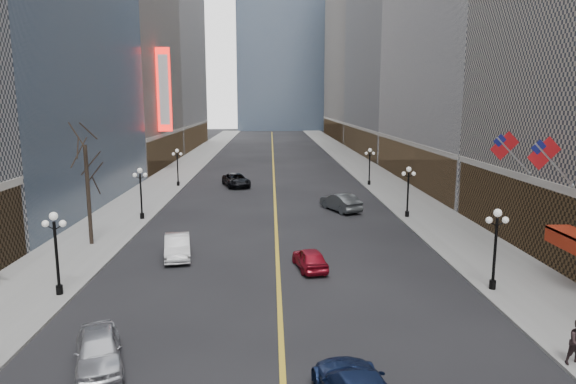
{
  "coord_description": "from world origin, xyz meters",
  "views": [
    {
      "loc": [
        -0.41,
        3.42,
        10.38
      ],
      "look_at": [
        0.2,
        21.38,
        7.19
      ],
      "focal_mm": 32.0,
      "sensor_mm": 36.0,
      "label": 1
    }
  ],
  "objects": [
    {
      "name": "sidewalk_east",
      "position": [
        14.0,
        70.0,
        0.07
      ],
      "size": [
        6.0,
        230.0,
        0.15
      ],
      "primitive_type": "cube",
      "color": "gray",
      "rests_on": "ground"
    },
    {
      "name": "sidewalk_west",
      "position": [
        -14.0,
        70.0,
        0.07
      ],
      "size": [
        6.0,
        230.0,
        0.15
      ],
      "primitive_type": "cube",
      "color": "gray",
      "rests_on": "ground"
    },
    {
      "name": "lane_line",
      "position": [
        0.0,
        80.0,
        0.01
      ],
      "size": [
        0.25,
        200.0,
        0.02
      ],
      "primitive_type": "cube",
      "color": "gold",
      "rests_on": "ground"
    },
    {
      "name": "bldg_east_c",
      "position": [
        29.88,
        106.0,
        24.18
      ],
      "size": [
        26.6,
        40.6,
        48.8
      ],
      "color": "gray",
      "rests_on": "ground"
    },
    {
      "name": "bldg_east_d",
      "position": [
        29.9,
        149.0,
        31.17
      ],
      "size": [
        26.6,
        46.6,
        62.8
      ],
      "color": "gray",
      "rests_on": "ground"
    },
    {
      "name": "bldg_west_c",
      "position": [
        -29.88,
        87.0,
        25.19
      ],
      "size": [
        26.6,
        30.6,
        50.8
      ],
      "color": "gray",
      "rests_on": "ground"
    },
    {
      "name": "streetlamp_east_1",
      "position": [
        11.8,
        30.0,
        2.9
      ],
      "size": [
        1.26,
        0.44,
        4.52
      ],
      "color": "black",
      "rests_on": "sidewalk_east"
    },
    {
      "name": "streetlamp_east_2",
      "position": [
        11.8,
        48.0,
        2.9
      ],
      "size": [
        1.26,
        0.44,
        4.52
      ],
      "color": "black",
      "rests_on": "sidewalk_east"
    },
    {
      "name": "streetlamp_east_3",
      "position": [
        11.8,
        66.0,
        2.9
      ],
      "size": [
        1.26,
        0.44,
        4.52
      ],
      "color": "black",
      "rests_on": "sidewalk_east"
    },
    {
      "name": "streetlamp_west_1",
      "position": [
        -11.8,
        30.0,
        2.9
      ],
      "size": [
        1.26,
        0.44,
        4.52
      ],
      "color": "black",
      "rests_on": "sidewalk_west"
    },
    {
      "name": "streetlamp_west_2",
      "position": [
        -11.8,
        48.0,
        2.9
      ],
      "size": [
        1.26,
        0.44,
        4.52
      ],
      "color": "black",
      "rests_on": "sidewalk_west"
    },
    {
      "name": "streetlamp_west_3",
      "position": [
        -11.8,
        66.0,
        2.9
      ],
      "size": [
        1.26,
        0.44,
        4.52
      ],
      "color": "black",
      "rests_on": "sidewalk_west"
    },
    {
      "name": "flag_4",
      "position": [
        15.31,
        32.0,
        7.29
      ],
      "size": [
        2.87,
        0.12,
        2.87
      ],
      "color": "#B2B2B7",
      "rests_on": "ground"
    },
    {
      "name": "flag_5",
      "position": [
        15.31,
        37.0,
        7.29
      ],
      "size": [
        2.87,
        0.12,
        2.87
      ],
      "color": "#B2B2B7",
      "rests_on": "ground"
    },
    {
      "name": "awning_c",
      "position": [
        16.11,
        30.0,
        3.08
      ],
      "size": [
        1.4,
        4.0,
        0.93
      ],
      "color": "#9C2511",
      "rests_on": "ground"
    },
    {
      "name": "theatre_marquee",
      "position": [
        -15.88,
        80.0,
        12.0
      ],
      "size": [
        2.0,
        0.55,
        12.0
      ],
      "color": "red",
      "rests_on": "ground"
    },
    {
      "name": "tree_west_far",
      "position": [
        -13.5,
        40.0,
        6.24
      ],
      "size": [
        3.6,
        3.6,
        7.92
      ],
      "color": "#2D231C",
      "rests_on": "sidewalk_west"
    },
    {
      "name": "car_nb_near",
      "position": [
        -7.24,
        22.42,
        0.74
      ],
      "size": [
        3.07,
        4.69,
        1.48
      ],
      "primitive_type": "imported",
      "rotation": [
        0.0,
        0.0,
        0.33
      ],
      "color": "#B7B8BF",
      "rests_on": "ground"
    },
    {
      "name": "car_nb_mid",
      "position": [
        -6.71,
        36.86,
        0.77
      ],
      "size": [
        2.43,
        4.89,
        1.54
      ],
      "primitive_type": "imported",
      "rotation": [
        0.0,
        0.0,
        0.18
      ],
      "color": "silver",
      "rests_on": "ground"
    },
    {
      "name": "car_nb_far",
      "position": [
        -4.67,
        65.94,
        0.8
      ],
      "size": [
        4.16,
        6.28,
        1.6
      ],
      "primitive_type": "imported",
      "rotation": [
        0.0,
        0.0,
        0.28
      ],
      "color": "black",
      "rests_on": "ground"
    },
    {
      "name": "car_sb_mid",
      "position": [
        2.0,
        34.17,
        0.68
      ],
      "size": [
        2.29,
        4.23,
        1.37
      ],
      "primitive_type": "imported",
      "rotation": [
        0.0,
        0.0,
        3.32
      ],
      "color": "maroon",
      "rests_on": "ground"
    },
    {
      "name": "car_sb_far",
      "position": [
        6.24,
        51.36,
        0.85
      ],
      "size": [
        3.69,
        5.44,
        1.7
      ],
      "primitive_type": "imported",
      "rotation": [
        0.0,
        0.0,
        3.55
      ],
      "color": "#414547",
      "rests_on": "ground"
    }
  ]
}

